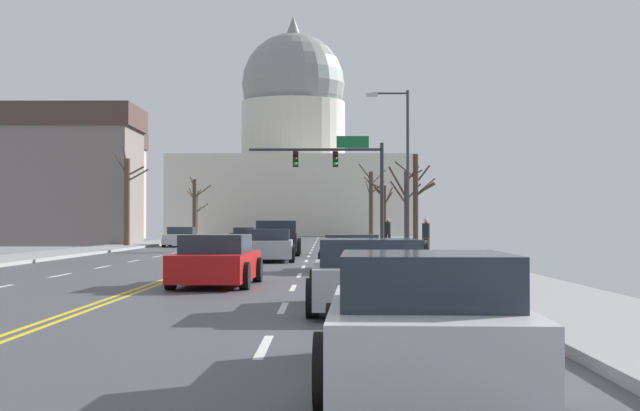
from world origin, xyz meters
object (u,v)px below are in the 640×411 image
sedan_near_00 (276,241)px  pedestrian_00 (426,235)px  sedan_near_03 (351,253)px  sedan_near_06 (423,322)px  bicycle_parked (425,251)px  signal_gantry (344,168)px  sedan_oncoming_01 (245,236)px  sedan_near_04 (217,261)px  sedan_near_05 (368,277)px  sedan_oncoming_00 (181,237)px  street_lamp_right (402,157)px  pickup_truck_near_01 (276,240)px  pedestrian_01 (388,232)px  sedan_near_02 (269,246)px

sedan_near_00 → pedestrian_00: pedestrian_00 is taller
sedan_near_03 → sedan_near_06: bearing=-89.8°
sedan_near_06 → bicycle_parked: (2.86, 26.09, -0.10)m
signal_gantry → sedan_oncoming_01: signal_gantry is taller
sedan_oncoming_01 → signal_gantry: bearing=-67.7°
sedan_near_04 → sedan_near_06: 14.25m
sedan_near_04 → sedan_near_05: (3.40, -6.43, 0.00)m
sedan_near_00 → sedan_oncoming_01: size_ratio=0.95×
signal_gantry → sedan_near_05: 38.23m
sedan_near_06 → sedan_oncoming_00: (-10.41, 52.17, 0.02)m
sedan_near_00 → bicycle_parked: 16.63m
signal_gantry → sedan_near_04: (-3.75, -31.57, -4.18)m
sedan_near_05 → sedan_near_06: bearing=-88.7°
signal_gantry → sedan_near_06: 45.56m
signal_gantry → street_lamp_right: bearing=-75.8°
signal_gantry → sedan_oncoming_00: bearing=147.3°
sedan_near_06 → bicycle_parked: bearing=83.7°
signal_gantry → pedestrian_00: (3.36, -13.38, -3.74)m
street_lamp_right → pedestrian_00: (0.77, -3.18, -3.67)m
pickup_truck_near_01 → sedan_oncoming_01: size_ratio=1.21×
pedestrian_01 → bicycle_parked: bearing=-88.7°
sedan_near_03 → pedestrian_00: size_ratio=2.84×
sedan_near_04 → pedestrian_00: bearing=68.7°
pedestrian_00 → bicycle_parked: bearing=-96.5°
signal_gantry → sedan_near_06: (-0.18, -45.37, -4.18)m
sedan_near_02 → sedan_near_06: 28.48m
sedan_oncoming_00 → pedestrian_00: 24.54m
sedan_near_06 → sedan_oncoming_00: size_ratio=0.95×
sedan_near_02 → sedan_near_03: size_ratio=0.97×
street_lamp_right → pedestrian_01: size_ratio=4.61×
street_lamp_right → sedan_near_03: size_ratio=1.69×
sedan_near_02 → street_lamp_right: bearing=49.1°
sedan_near_02 → pedestrian_01: size_ratio=2.65×
pickup_truck_near_01 → bicycle_parked: (6.15, -9.76, -0.26)m
sedan_oncoming_01 → pedestrian_00: bearing=-71.1°
pedestrian_00 → street_lamp_right: bearing=103.6°
sedan_oncoming_01 → pedestrian_00: (10.73, -31.34, 0.45)m
sedan_near_03 → sedan_near_06: 20.84m
signal_gantry → pickup_truck_near_01: (-3.46, -9.51, -4.02)m
sedan_near_03 → sedan_oncoming_00: sedan_oncoming_00 is taller
pickup_truck_near_01 → sedan_near_02: size_ratio=1.24×
sedan_near_02 → pedestrian_01: (5.69, 13.39, 0.46)m
signal_gantry → street_lamp_right: size_ratio=1.02×
sedan_near_06 → sedan_near_04: bearing=104.5°
pedestrian_01 → sedan_near_00: bearing=-177.4°
pedestrian_00 → bicycle_parked: 5.96m
pickup_truck_near_01 → bicycle_parked: bearing=-57.8°
signal_gantry → sedan_near_03: bearing=-90.6°
sedan_near_00 → sedan_near_02: (0.43, -13.10, 0.02)m
street_lamp_right → pedestrian_00: street_lamp_right is taller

